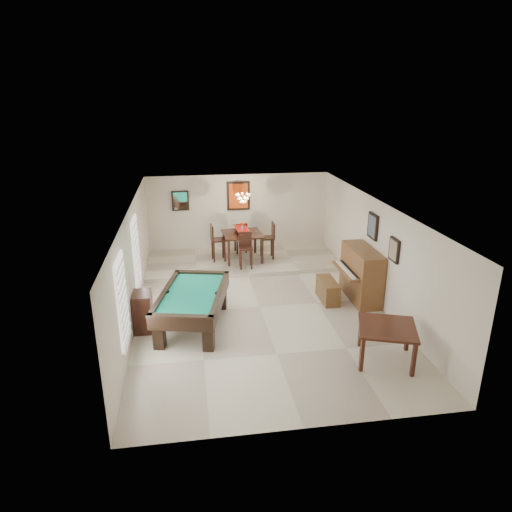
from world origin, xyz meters
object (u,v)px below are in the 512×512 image
object	(u,v)px
flower_vase	(242,226)
chandelier	(243,195)
dining_chair_north	(240,237)
dining_chair_east	(267,241)
apothecary_chest	(143,312)
upright_piano	(355,274)
dining_table	(242,244)
pool_table	(193,310)
dining_chair_south	(246,251)
dining_chair_west	(218,243)
square_table	(386,343)
piano_bench	(328,290)

from	to	relation	value
flower_vase	chandelier	xyz separation A→B (m)	(0.03, -0.04, 0.98)
dining_chair_north	dining_chair_east	distance (m)	1.04
apothecary_chest	flower_vase	xyz separation A→B (m)	(2.75, 4.00, 0.77)
upright_piano	dining_table	xyz separation A→B (m)	(-2.55, 3.12, -0.07)
pool_table	dining_table	xyz separation A→B (m)	(1.64, 4.00, 0.19)
apothecary_chest	chandelier	bearing A→B (deg)	54.98
upright_piano	dining_chair_east	world-z (taller)	upright_piano
dining_table	dining_chair_south	bearing A→B (deg)	-89.58
dining_chair_east	dining_chair_west	bearing A→B (deg)	-89.74
square_table	dining_chair_west	size ratio (longest dim) A/B	0.95
pool_table	upright_piano	world-z (taller)	upright_piano
dining_chair_east	dining_table	bearing A→B (deg)	-88.28
square_table	dining_chair_south	size ratio (longest dim) A/B	1.02
chandelier	piano_bench	bearing A→B (deg)	-59.50
pool_table	upright_piano	size ratio (longest dim) A/B	1.53
flower_vase	dining_chair_south	size ratio (longest dim) A/B	0.22
pool_table	dining_chair_south	world-z (taller)	dining_chair_south
square_table	pool_table	bearing A→B (deg)	151.80
dining_chair_north	chandelier	distance (m)	1.74
dining_chair_east	dining_chair_north	bearing A→B (deg)	-130.96
dining_table	chandelier	world-z (taller)	chandelier
chandelier	apothecary_chest	bearing A→B (deg)	-125.02
apothecary_chest	chandelier	world-z (taller)	chandelier
dining_chair_east	chandelier	xyz separation A→B (m)	(-0.76, -0.04, 1.50)
pool_table	dining_chair_south	bearing A→B (deg)	75.82
dining_chair_north	dining_chair_east	bearing A→B (deg)	130.98
upright_piano	piano_bench	bearing A→B (deg)	178.97
pool_table	dining_chair_west	size ratio (longest dim) A/B	2.17
apothecary_chest	dining_chair_north	xyz separation A→B (m)	(2.77, 4.70, 0.18)
apothecary_chest	chandelier	size ratio (longest dim) A/B	1.50
dining_chair_east	square_table	bearing A→B (deg)	13.70
piano_bench	dining_chair_west	xyz separation A→B (m)	(-2.59, 3.14, 0.42)
dining_chair_north	dining_table	bearing A→B (deg)	81.38
square_table	chandelier	size ratio (longest dim) A/B	1.83
piano_bench	apothecary_chest	xyz separation A→B (m)	(-4.59, -0.90, 0.18)
pool_table	dining_chair_north	bearing A→B (deg)	83.20
square_table	flower_vase	distance (m)	6.45
upright_piano	dining_chair_south	xyz separation A→B (m)	(-2.55, 2.37, -0.03)
piano_bench	flower_vase	world-z (taller)	flower_vase
dining_chair_north	chandelier	xyz separation A→B (m)	(0.01, -0.74, 1.57)
square_table	chandelier	distance (m)	6.60
chandelier	dining_chair_east	bearing A→B (deg)	3.28
square_table	flower_vase	bearing A→B (deg)	109.48
dining_table	dining_chair_east	xyz separation A→B (m)	(0.79, 0.01, 0.08)
square_table	dining_chair_north	world-z (taller)	dining_chair_north
square_table	dining_table	size ratio (longest dim) A/B	0.92
square_table	dining_chair_south	xyz separation A→B (m)	(-2.13, 5.28, 0.28)
dining_chair_west	chandelier	bearing A→B (deg)	-100.36
dining_table	dining_chair_north	world-z (taller)	dining_chair_north
pool_table	flower_vase	xyz separation A→B (m)	(1.64, 4.00, 0.80)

